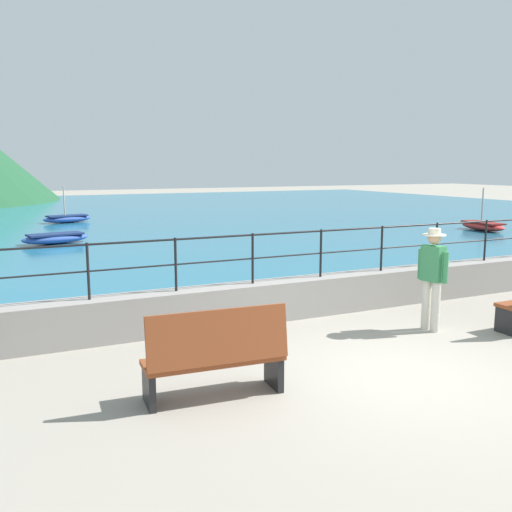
{
  "coord_description": "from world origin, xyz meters",
  "views": [
    {
      "loc": [
        -4.86,
        -5.65,
        2.78
      ],
      "look_at": [
        -0.4,
        3.7,
        1.1
      ],
      "focal_mm": 39.29,
      "sensor_mm": 36.0,
      "label": 1
    }
  ],
  "objects": [
    {
      "name": "person_walking",
      "position": [
        1.78,
        1.4,
        0.98
      ],
      "size": [
        0.38,
        0.56,
        1.75
      ],
      "color": "beige",
      "rests_on": "ground"
    },
    {
      "name": "boat_0",
      "position": [
        13.91,
        11.46,
        0.26
      ],
      "size": [
        1.11,
        2.37,
        1.79
      ],
      "color": "red",
      "rests_on": "lake_water"
    },
    {
      "name": "ground_plane",
      "position": [
        0.0,
        0.0,
        0.0
      ],
      "size": [
        120.0,
        120.0,
        0.0
      ],
      "primitive_type": "plane",
      "color": "gray"
    },
    {
      "name": "railing",
      "position": [
        -0.0,
        3.2,
        1.31
      ],
      "size": [
        18.44,
        0.04,
        0.9
      ],
      "color": "black",
      "rests_on": "promenade_wall"
    },
    {
      "name": "boat_2",
      "position": [
        -2.84,
        14.98,
        0.26
      ],
      "size": [
        2.43,
        1.34,
        0.36
      ],
      "color": "#2D4C9E",
      "rests_on": "lake_water"
    },
    {
      "name": "bench_main",
      "position": [
        -2.54,
        0.32,
        0.56
      ],
      "size": [
        1.74,
        0.68,
        1.13
      ],
      "color": "brown",
      "rests_on": "ground"
    },
    {
      "name": "boat_1",
      "position": [
        -1.53,
        22.46,
        0.26
      ],
      "size": [
        2.45,
        1.43,
        1.78
      ],
      "color": "#2D4C9E",
      "rests_on": "lake_water"
    },
    {
      "name": "lake_water",
      "position": [
        0.0,
        25.84,
        0.03
      ],
      "size": [
        64.0,
        44.32,
        0.06
      ],
      "primitive_type": "cube",
      "color": "#236B89",
      "rests_on": "ground"
    },
    {
      "name": "promenade_wall",
      "position": [
        0.0,
        3.2,
        0.35
      ],
      "size": [
        20.0,
        0.56,
        0.7
      ],
      "primitive_type": "cube",
      "color": "gray",
      "rests_on": "ground"
    }
  ]
}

